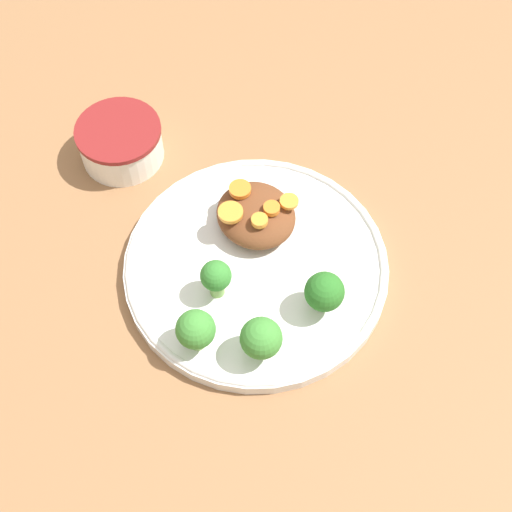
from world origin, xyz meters
name	(u,v)px	position (x,y,z in m)	size (l,w,h in m)	color
ground_plane	(256,270)	(0.00, 0.00, 0.00)	(4.00, 4.00, 0.00)	#8C603D
plate	(256,266)	(0.00, 0.00, 0.01)	(0.29, 0.29, 0.02)	silver
dip_bowl	(120,141)	(-0.23, -0.02, 0.03)	(0.10, 0.10, 0.05)	white
stew_mound	(256,215)	(-0.04, 0.03, 0.03)	(0.09, 0.08, 0.04)	brown
broccoli_floret_0	(261,339)	(0.08, -0.07, 0.05)	(0.04, 0.04, 0.06)	#759E51
broccoli_floret_1	(324,292)	(0.09, 0.02, 0.05)	(0.04, 0.04, 0.05)	#759E51
broccoli_floret_2	(214,275)	(0.00, -0.05, 0.05)	(0.03, 0.03, 0.05)	#759E51
broccoli_floret_3	(196,330)	(0.03, -0.11, 0.05)	(0.04, 0.04, 0.05)	#7FA85B
carrot_slice_0	(260,220)	(-0.02, 0.02, 0.05)	(0.02, 0.02, 0.01)	orange
carrot_slice_1	(231,212)	(-0.05, 0.01, 0.05)	(0.03, 0.03, 0.01)	orange
carrot_slice_2	(240,189)	(-0.07, 0.03, 0.05)	(0.02, 0.02, 0.01)	orange
carrot_slice_3	(289,201)	(-0.02, 0.06, 0.05)	(0.02, 0.02, 0.00)	orange
carrot_slice_4	(272,208)	(-0.02, 0.04, 0.05)	(0.02, 0.02, 0.01)	orange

